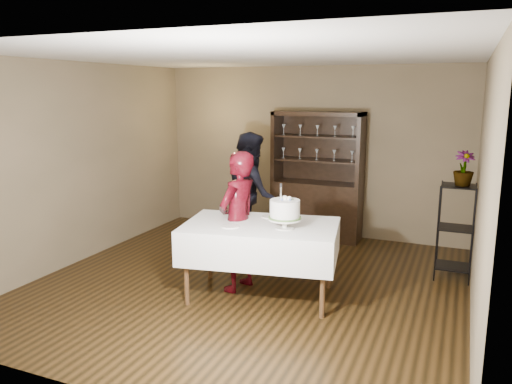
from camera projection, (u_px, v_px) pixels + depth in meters
floor at (248, 284)px, 6.09m from camera, size 5.00×5.00×0.00m
ceiling at (247, 56)px, 5.55m from camera, size 5.00×5.00×0.00m
back_wall at (310, 151)px, 8.07m from camera, size 5.00×0.02×2.70m
wall_left at (80, 163)px, 6.77m from camera, size 0.02×5.00×2.70m
wall_right at (482, 192)px, 4.86m from camera, size 0.02×5.00×2.70m
china_hutch at (317, 197)px, 7.91m from camera, size 1.40×0.48×2.00m
plant_etagere at (455, 228)px, 6.17m from camera, size 0.42×0.42×1.20m
cake_table at (261, 241)px, 5.61m from camera, size 1.86×1.33×0.85m
woman at (238, 221)px, 5.80m from camera, size 0.51×0.67×1.65m
man at (251, 193)px, 7.14m from camera, size 1.01×1.07×1.75m
cake at (285, 211)px, 5.35m from camera, size 0.36×0.36×0.50m
plate_near at (231, 226)px, 5.46m from camera, size 0.25×0.25×0.01m
plate_far at (269, 217)px, 5.87m from camera, size 0.22×0.22×0.01m
potted_plant at (464, 168)px, 5.99m from camera, size 0.30×0.30×0.42m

